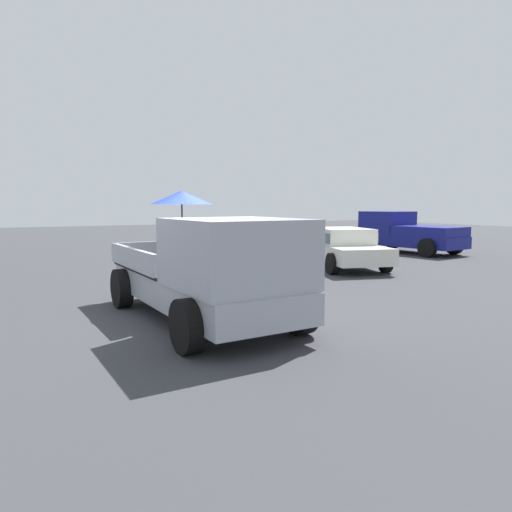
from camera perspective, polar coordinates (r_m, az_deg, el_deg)
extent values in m
plane|color=#38383D|center=(8.78, -6.83, -7.68)|extent=(80.00, 80.00, 0.00)
cylinder|color=black|center=(7.68, 5.30, -6.63)|extent=(0.81, 0.30, 0.80)
cylinder|color=black|center=(6.74, -8.42, -8.51)|extent=(0.81, 0.30, 0.80)
cylinder|color=black|center=(10.65, -5.88, -2.98)|extent=(0.81, 0.30, 0.80)
cylinder|color=black|center=(10.00, -16.14, -3.81)|extent=(0.81, 0.30, 0.80)
cube|color=#9EA3AD|center=(8.66, -6.88, -4.02)|extent=(5.05, 1.94, 0.50)
cube|color=#9EA3AD|center=(7.30, -2.48, 0.35)|extent=(2.15, 1.92, 1.08)
cube|color=#4C606B|center=(6.42, 1.77, 1.33)|extent=(0.11, 1.72, 0.64)
cube|color=black|center=(9.66, -9.68, -1.30)|extent=(2.85, 1.92, 0.06)
cube|color=#9EA3AD|center=(10.00, -4.79, 0.35)|extent=(2.80, 0.18, 0.40)
cube|color=#9EA3AD|center=(9.34, -14.97, -0.26)|extent=(2.80, 0.18, 0.40)
cube|color=#9EA3AD|center=(10.90, -12.28, 0.72)|extent=(0.15, 1.84, 0.40)
ellipsoid|color=#472D19|center=(9.70, -9.49, 0.46)|extent=(0.69, 0.34, 0.52)
sphere|color=#472D19|center=(9.39, -8.86, 2.24)|extent=(0.29, 0.29, 0.28)
cone|color=#472D19|center=(9.42, -8.42, 3.11)|extent=(0.09, 0.09, 0.12)
cone|color=#472D19|center=(9.36, -9.33, 3.07)|extent=(0.09, 0.09, 0.12)
cylinder|color=black|center=(9.79, -9.03, 2.76)|extent=(0.03, 0.03, 1.28)
cone|color=#1E33B7|center=(9.77, -9.10, 7.11)|extent=(1.32, 1.32, 0.28)
cylinder|color=black|center=(21.83, 13.34, 1.61)|extent=(0.78, 0.34, 0.76)
cylinder|color=black|center=(23.28, 16.44, 1.81)|extent=(0.78, 0.34, 0.76)
cylinder|color=black|center=(19.86, 20.26, 0.93)|extent=(0.78, 0.34, 0.76)
cylinder|color=black|center=(21.45, 23.15, 1.19)|extent=(0.78, 0.34, 0.76)
cube|color=navy|center=(21.55, 18.22, 1.86)|extent=(4.96, 2.29, 0.50)
cube|color=navy|center=(22.24, 15.80, 4.00)|extent=(2.08, 1.99, 1.00)
cube|color=navy|center=(20.94, 20.45, 2.89)|extent=(2.87, 2.07, 0.40)
cylinder|color=black|center=(15.03, 15.61, -0.73)|extent=(0.70, 0.40, 0.66)
cylinder|color=black|center=(14.29, 9.35, -0.93)|extent=(0.70, 0.40, 0.66)
cylinder|color=black|center=(17.44, 11.47, 0.33)|extent=(0.70, 0.40, 0.66)
cylinder|color=black|center=(16.81, 5.97, 0.21)|extent=(0.70, 0.40, 0.66)
cube|color=silver|center=(15.84, 10.53, 0.56)|extent=(4.63, 2.94, 0.52)
cube|color=silver|center=(15.89, 10.43, 2.39)|extent=(2.48, 2.14, 0.56)
cube|color=#4C606B|center=(15.89, 10.43, 2.39)|extent=(2.44, 2.20, 0.32)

